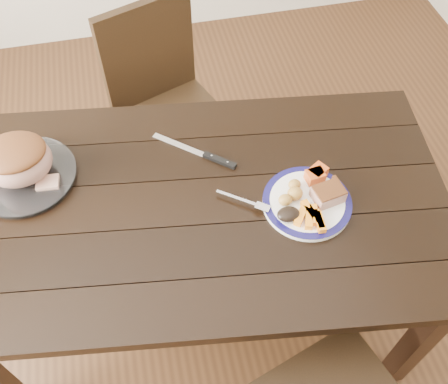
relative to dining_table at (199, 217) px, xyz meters
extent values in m
plane|color=#472B16|center=(0.00, 0.00, -0.66)|extent=(4.00, 4.00, 0.00)
cube|color=black|center=(0.00, 0.00, 0.07)|extent=(1.71, 1.11, 0.04)
cube|color=black|center=(-0.66, 0.47, -0.30)|extent=(0.07, 0.07, 0.71)
cube|color=black|center=(0.66, -0.47, -0.30)|extent=(0.07, 0.07, 0.71)
cube|color=black|center=(0.76, 0.27, -0.30)|extent=(0.07, 0.07, 0.71)
cube|color=black|center=(0.40, -0.42, -0.44)|extent=(0.04, 0.04, 0.43)
cube|color=black|center=(0.02, 0.65, -0.21)|extent=(0.54, 0.54, 0.04)
cube|color=black|center=(-0.06, 0.84, 0.04)|extent=(0.41, 0.19, 0.46)
cube|color=black|center=(0.12, 0.88, -0.44)|extent=(0.04, 0.04, 0.43)
cube|color=black|center=(0.25, 0.55, -0.44)|extent=(0.04, 0.04, 0.43)
cube|color=black|center=(-0.22, 0.75, -0.44)|extent=(0.04, 0.04, 0.43)
cube|color=black|center=(-0.09, 0.42, -0.44)|extent=(0.04, 0.04, 0.43)
cylinder|color=white|center=(0.33, -0.09, 0.10)|extent=(0.28, 0.28, 0.02)
torus|color=#100D45|center=(0.33, -0.09, 0.11)|extent=(0.28, 0.28, 0.02)
cylinder|color=white|center=(-0.53, 0.21, 0.10)|extent=(0.32, 0.32, 0.02)
cube|color=tan|center=(0.39, -0.09, 0.13)|extent=(0.10, 0.09, 0.04)
ellipsoid|color=gold|center=(0.31, -0.03, 0.13)|extent=(0.04, 0.04, 0.03)
ellipsoid|color=gold|center=(0.26, -0.08, 0.13)|extent=(0.04, 0.04, 0.04)
ellipsoid|color=gold|center=(0.29, -0.07, 0.13)|extent=(0.05, 0.04, 0.04)
cube|color=orange|center=(0.31, -0.16, 0.12)|extent=(0.04, 0.07, 0.02)
cube|color=orange|center=(0.32, -0.13, 0.12)|extent=(0.04, 0.07, 0.02)
cube|color=orange|center=(0.34, -0.17, 0.12)|extent=(0.03, 0.07, 0.02)
cube|color=orange|center=(0.29, -0.14, 0.12)|extent=(0.06, 0.07, 0.02)
cube|color=orange|center=(0.33, -0.15, 0.12)|extent=(0.03, 0.07, 0.02)
cube|color=orange|center=(0.34, -0.18, 0.12)|extent=(0.03, 0.07, 0.02)
cube|color=#EB551A|center=(0.38, -0.02, 0.13)|extent=(0.06, 0.05, 0.04)
cube|color=#EB551A|center=(0.39, 0.00, 0.13)|extent=(0.07, 0.07, 0.04)
ellipsoid|color=black|center=(0.25, -0.13, 0.13)|extent=(0.07, 0.05, 0.03)
cube|color=silver|center=(0.12, -0.03, 0.11)|extent=(0.12, 0.09, 0.00)
cube|color=silver|center=(0.19, -0.08, 0.11)|extent=(0.05, 0.05, 0.00)
ellipsoid|color=tan|center=(-0.53, 0.21, 0.18)|extent=(0.21, 0.18, 0.14)
cube|color=tan|center=(-0.46, 0.16, 0.12)|extent=(0.07, 0.06, 0.02)
cube|color=silver|center=(-0.02, 0.25, 0.09)|extent=(0.17, 0.15, 0.00)
cube|color=black|center=(0.10, 0.14, 0.10)|extent=(0.10, 0.09, 0.01)
camera|label=1|loc=(-0.12, -0.91, 1.37)|focal=40.00mm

